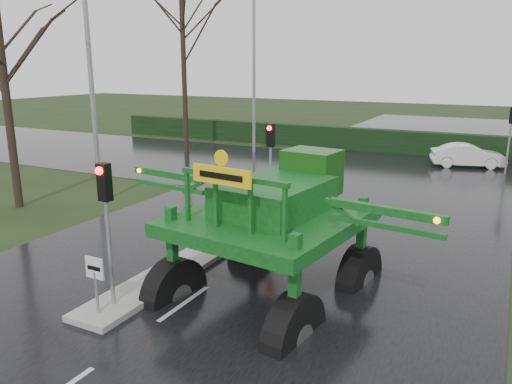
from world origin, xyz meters
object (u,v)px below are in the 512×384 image
at_px(traffic_signal_near, 106,204).
at_px(street_light_left_near, 95,55).
at_px(traffic_signal_mid, 271,149).
at_px(crop_sprayer, 177,205).
at_px(white_sedan, 466,167).
at_px(traffic_signal_far, 511,125).
at_px(keep_left_sign, 95,276).
at_px(street_light_left_far, 258,59).

bearing_deg(traffic_signal_near, street_light_left_near, 134.53).
xyz_separation_m(traffic_signal_mid, crop_sprayer, (0.83, -6.99, -0.30)).
bearing_deg(white_sedan, traffic_signal_far, -135.62).
height_order(traffic_signal_far, street_light_left_near, street_light_left_near).
distance_m(keep_left_sign, traffic_signal_near, 1.61).
bearing_deg(traffic_signal_near, crop_sprayer, 61.31).
bearing_deg(traffic_signal_far, traffic_signal_mid, 58.07).
bearing_deg(traffic_signal_mid, traffic_signal_near, -90.00).
distance_m(traffic_signal_far, white_sedan, 3.46).
xyz_separation_m(traffic_signal_near, street_light_left_far, (-6.89, 21.01, 3.40)).
distance_m(keep_left_sign, white_sedan, 23.39).
bearing_deg(street_light_left_near, white_sedan, 49.99).
relative_size(keep_left_sign, traffic_signal_mid, 0.38).
xyz_separation_m(street_light_left_near, crop_sprayer, (7.72, -5.49, -3.70)).
xyz_separation_m(traffic_signal_far, crop_sprayer, (-6.97, -19.50, -0.30)).
xyz_separation_m(traffic_signal_near, traffic_signal_far, (7.80, 21.02, 0.00)).
bearing_deg(traffic_signal_mid, keep_left_sign, -90.00).
xyz_separation_m(keep_left_sign, traffic_signal_far, (7.80, 21.51, 1.53)).
bearing_deg(traffic_signal_near, white_sedan, 75.31).
xyz_separation_m(crop_sprayer, white_sedan, (4.98, 20.62, -2.29)).
bearing_deg(traffic_signal_near, traffic_signal_mid, 90.00).
height_order(keep_left_sign, white_sedan, keep_left_sign).
xyz_separation_m(street_light_left_near, street_light_left_far, (0.00, 14.00, 0.00)).
bearing_deg(street_light_left_far, white_sedan, 5.09).
bearing_deg(crop_sprayer, white_sedan, 83.74).
relative_size(street_light_left_near, crop_sprayer, 1.16).
distance_m(traffic_signal_mid, street_light_left_near, 7.83).
relative_size(traffic_signal_far, crop_sprayer, 0.41).
height_order(traffic_signal_mid, street_light_left_far, street_light_left_far).
height_order(keep_left_sign, street_light_left_near, street_light_left_near).
relative_size(traffic_signal_mid, street_light_left_near, 0.35).
distance_m(keep_left_sign, traffic_signal_far, 22.93).
height_order(keep_left_sign, traffic_signal_mid, traffic_signal_mid).
relative_size(street_light_left_near, white_sedan, 2.54).
xyz_separation_m(traffic_signal_near, street_light_left_near, (-6.89, 7.01, 3.40)).
bearing_deg(crop_sprayer, street_light_left_near, 151.88).
bearing_deg(traffic_signal_near, keep_left_sign, -90.00).
bearing_deg(traffic_signal_far, traffic_signal_near, 69.64).
distance_m(street_light_left_near, street_light_left_far, 14.00).
xyz_separation_m(traffic_signal_mid, traffic_signal_far, (7.80, 12.52, 0.00)).
height_order(keep_left_sign, street_light_left_far, street_light_left_far).
bearing_deg(traffic_signal_far, street_light_left_far, 0.03).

